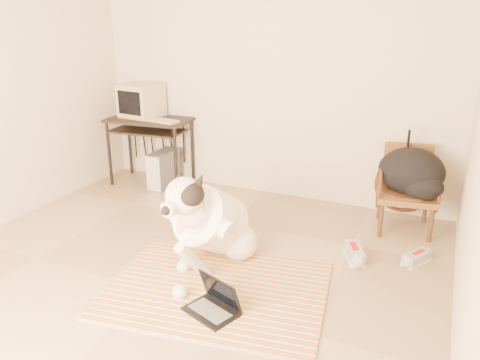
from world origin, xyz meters
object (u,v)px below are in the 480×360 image
Objects in this scene: backpack at (413,174)px; dog at (211,223)px; rattan_chair at (406,189)px; crt_monitor at (141,100)px; laptop at (215,303)px; pc_tower at (164,169)px; computer_desk at (149,128)px.

dog is at bearing -136.37° from backpack.
rattan_chair is 0.18m from backpack.
crt_monitor reaches higher than rattan_chair.
laptop is 3.03m from crt_monitor.
backpack is at bearing -1.41° from pc_tower.
pc_tower is 2.70m from rattan_chair.
computer_desk is 1.27× the size of rattan_chair.
rattan_chair is at bearing -2.34° from crt_monitor.
laptop is at bearing -118.73° from backpack.
crt_monitor is 3.09m from backpack.
crt_monitor is at bearing 177.66° from rattan_chair.
rattan_chair is (2.88, -0.05, -0.28)m from computer_desk.
crt_monitor reaches higher than backpack.
crt_monitor is 0.59× the size of rattan_chair.
crt_monitor is 0.84m from pc_tower.
pc_tower is at bearing 179.53° from rattan_chair.
dog reaches higher than backpack.
computer_desk is at bearing 137.72° from dog.
pc_tower is at bearing 134.52° from dog.
dog reaches higher than computer_desk.
computer_desk is at bearing 178.22° from backpack.
rattan_chair is at bearing -0.91° from computer_desk.
laptop is 0.53× the size of rattan_chair.
backpack is at bearing -46.12° from rattan_chair.
backpack reaches higher than rattan_chair.
laptop is (0.33, -0.59, -0.28)m from dog.
pc_tower is (-1.36, 1.38, -0.14)m from dog.
dog is 1.90m from rattan_chair.
backpack is (3.06, -0.17, -0.42)m from crt_monitor.
dog is 2.12× the size of backpack.
pc_tower is at bearing 178.59° from backpack.
pc_tower is 0.58× the size of rattan_chair.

